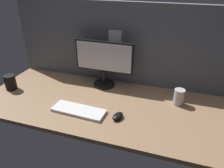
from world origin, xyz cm
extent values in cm
cube|color=#8C6B4C|center=(0.00, 0.00, -1.50)|extent=(180.00, 80.00, 3.00)
cube|color=#565B66|center=(0.00, 37.50, 32.94)|extent=(180.00, 5.00, 65.89)
cube|color=white|center=(-1.97, 34.70, 36.37)|extent=(10.64, 0.40, 15.87)
cylinder|color=black|center=(-8.01, 24.50, 0.90)|extent=(18.00, 18.00, 1.80)
cylinder|color=black|center=(-8.01, 24.50, 7.30)|extent=(3.20, 3.20, 11.00)
cube|color=black|center=(-8.01, 25.50, 25.24)|extent=(47.49, 2.40, 24.88)
cube|color=silver|center=(-8.01, 24.10, 25.24)|extent=(45.09, 0.60, 22.48)
cube|color=silver|center=(-11.50, -17.35, 1.00)|extent=(37.60, 14.82, 2.00)
ellipsoid|color=black|center=(16.07, -16.18, 1.70)|extent=(7.95, 10.74, 3.40)
cylinder|color=#B2B2B7|center=(52.68, 13.88, 5.87)|extent=(7.49, 7.49, 11.74)
cylinder|color=black|center=(-77.59, -5.00, 6.06)|extent=(8.74, 8.74, 12.11)
camera|label=1|loc=(48.24, -127.19, 86.86)|focal=34.88mm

